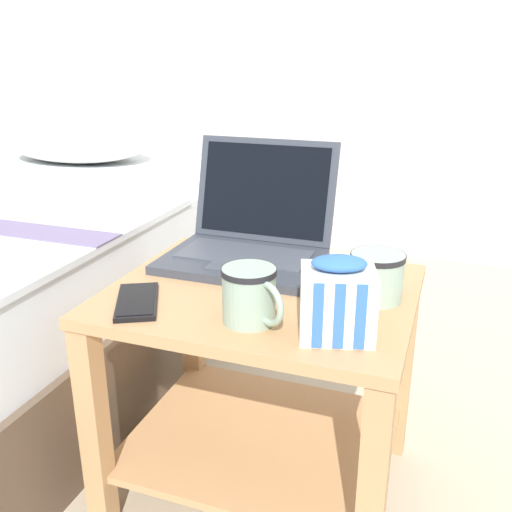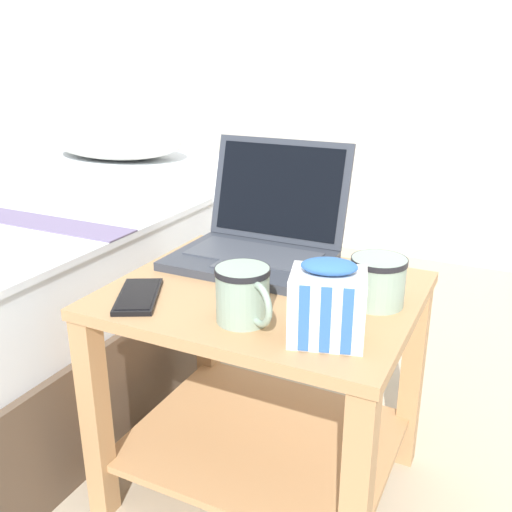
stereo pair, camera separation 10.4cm
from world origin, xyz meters
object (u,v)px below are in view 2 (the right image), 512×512
(snack_bag, at_px, (327,304))
(cell_phone, at_px, (138,296))
(mug_front_left, at_px, (376,279))
(laptop, at_px, (260,236))
(mug_front_right, at_px, (244,292))

(snack_bag, xyz_separation_m, cell_phone, (-0.36, -0.00, -0.06))
(mug_front_left, bearing_deg, snack_bag, -102.03)
(laptop, xyz_separation_m, mug_front_right, (0.11, -0.29, 0.00))
(mug_front_right, height_order, cell_phone, mug_front_right)
(laptop, bearing_deg, mug_front_right, -69.36)
(snack_bag, distance_m, cell_phone, 0.37)
(mug_front_left, distance_m, snack_bag, 0.17)
(laptop, height_order, snack_bag, laptop)
(laptop, xyz_separation_m, mug_front_left, (0.29, -0.13, 0.00))
(laptop, relative_size, snack_bag, 2.38)
(cell_phone, bearing_deg, snack_bag, 0.54)
(snack_bag, bearing_deg, laptop, 131.21)
(snack_bag, bearing_deg, cell_phone, -179.46)
(laptop, height_order, mug_front_left, laptop)
(mug_front_right, relative_size, cell_phone, 0.73)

